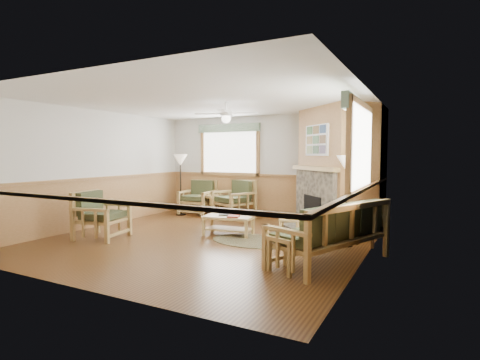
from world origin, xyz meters
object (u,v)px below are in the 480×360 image
at_px(armchair_back_left, 198,197).
at_px(floor_lamp_left, 181,185).
at_px(end_table_chairs, 211,205).
at_px(armchair_back_right, 234,199).
at_px(floor_lamp_right, 346,201).
at_px(coffee_table, 228,226).
at_px(armchair_left, 102,215).
at_px(footstool, 290,227).
at_px(end_table_sofa, 288,254).
at_px(sofa, 330,232).

xyz_separation_m(armchair_back_left, floor_lamp_left, (-0.34, -0.33, 0.37)).
bearing_deg(end_table_chairs, armchair_back_right, 0.00).
distance_m(end_table_chairs, floor_lamp_right, 4.42).
relative_size(coffee_table, floor_lamp_left, 0.60).
bearing_deg(armchair_left, footstool, -69.97).
relative_size(armchair_left, coffee_table, 0.94).
xyz_separation_m(armchair_back_left, armchair_back_right, (1.14, 0.00, 0.02)).
distance_m(armchair_back_right, end_table_chairs, 0.74).
bearing_deg(floor_lamp_right, floor_lamp_left, 163.27).
xyz_separation_m(end_table_sofa, floor_lamp_right, (0.43, 1.92, 0.58)).
bearing_deg(end_table_sofa, floor_lamp_left, 142.32).
bearing_deg(coffee_table, footstool, 19.76).
xyz_separation_m(end_table_chairs, floor_lamp_left, (-0.77, -0.33, 0.56)).
bearing_deg(armchair_back_left, floor_lamp_left, -139.86).
relative_size(armchair_back_left, armchair_left, 1.00).
bearing_deg(armchair_back_right, end_table_sofa, -29.37).
distance_m(armchair_back_left, end_table_sofa, 5.45).
xyz_separation_m(armchair_back_right, end_table_sofa, (2.87, -3.69, -0.24)).
distance_m(armchair_back_left, armchair_back_right, 1.14).
xyz_separation_m(armchair_left, floor_lamp_left, (-0.30, 3.05, 0.37)).
xyz_separation_m(footstool, floor_lamp_right, (1.23, -0.38, 0.66)).
xyz_separation_m(sofa, coffee_table, (-2.36, 1.01, -0.28)).
height_order(end_table_sofa, floor_lamp_left, floor_lamp_left).
bearing_deg(armchair_back_right, end_table_chairs, -157.23).
distance_m(armchair_back_right, coffee_table, 2.21).
height_order(sofa, footstool, sofa).
bearing_deg(armchair_left, end_table_sofa, -105.86).
height_order(armchair_left, end_table_sofa, armchair_left).
distance_m(sofa, floor_lamp_right, 1.28).
bearing_deg(end_table_sofa, end_table_chairs, 134.13).
relative_size(armchair_back_left, end_table_chairs, 1.68).
height_order(end_table_chairs, floor_lamp_left, floor_lamp_left).
xyz_separation_m(coffee_table, floor_lamp_right, (2.36, 0.21, 0.63)).
relative_size(armchair_back_right, footstool, 2.39).
bearing_deg(sofa, armchair_back_left, -101.71).
bearing_deg(floor_lamp_right, end_table_sofa, -102.53).
xyz_separation_m(coffee_table, end_table_sofa, (1.93, -1.71, 0.05)).
distance_m(coffee_table, end_table_chairs, 2.58).
bearing_deg(floor_lamp_right, armchair_back_right, 151.81).
relative_size(armchair_back_left, armchair_back_right, 0.96).
bearing_deg(coffee_table, floor_lamp_left, 138.06).
xyz_separation_m(armchair_back_right, coffee_table, (0.94, -1.98, -0.29)).
relative_size(coffee_table, end_table_sofa, 1.96).
xyz_separation_m(armchair_left, end_table_sofa, (4.05, -0.31, -0.22)).
distance_m(armchair_back_left, coffee_table, 2.88).
relative_size(armchair_back_right, end_table_chairs, 1.76).
distance_m(sofa, armchair_left, 4.49).
bearing_deg(footstool, armchair_back_right, 146.13).
relative_size(footstool, floor_lamp_right, 0.25).
xyz_separation_m(armchair_left, coffee_table, (2.11, 1.40, -0.27)).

